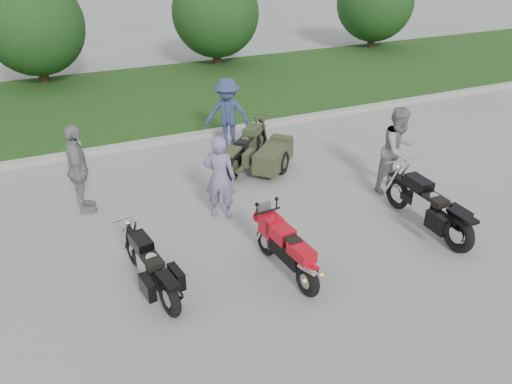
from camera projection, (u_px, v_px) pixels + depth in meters
name	position (u px, v px, depth m)	size (l,w,h in m)	color
ground	(269.00, 252.00, 9.31)	(80.00, 80.00, 0.00)	#9C9C97
curb	(177.00, 138.00, 14.09)	(60.00, 0.30, 0.15)	#A5A39B
grass_strip	(144.00, 98.00, 17.43)	(60.00, 8.00, 0.14)	#274F1B
tree_mid_left	(34.00, 26.00, 18.03)	(3.60, 3.60, 4.00)	#3F2B1C
tree_mid_right	(216.00, 13.00, 20.57)	(3.60, 3.60, 4.00)	#3F2B1C
tree_far_right	(375.00, 2.00, 23.48)	(3.60, 3.60, 4.00)	#3F2B1C
sportbike_red	(287.00, 249.00, 8.49)	(0.43, 1.90, 0.90)	black
cruiser_left	(152.00, 269.00, 8.15)	(0.56, 2.19, 0.84)	black
cruiser_right	(430.00, 209.00, 9.77)	(0.41, 2.49, 0.96)	black
cruiser_sidecar	(262.00, 154.00, 12.24)	(2.08, 2.17, 0.94)	black
person_stripe	(220.00, 177.00, 10.07)	(0.65, 0.43, 1.79)	gray
person_grey	(398.00, 150.00, 11.09)	(0.95, 0.74, 1.96)	gray
person_denim	(228.00, 114.00, 13.22)	(1.25, 0.72, 1.93)	navy
person_back	(78.00, 170.00, 10.24)	(1.13, 0.47, 1.93)	gray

